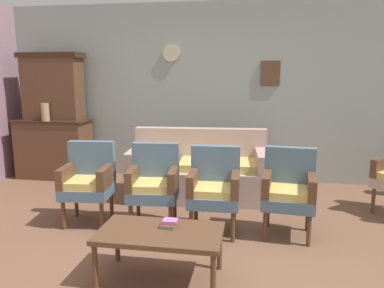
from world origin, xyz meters
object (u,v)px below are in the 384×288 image
object	(u,v)px
armchair_near_couch_end	(289,188)
vase_on_cabinet	(45,112)
armchair_row_middle	(88,179)
coffee_table	(160,236)
book_stack_on_table	(169,224)
armchair_by_doorway	(214,186)
floral_couch	(199,173)
side_cabinet	(54,148)
armchair_near_cabinet	(154,181)

from	to	relation	value
armchair_near_couch_end	vase_on_cabinet	bearing A→B (deg)	157.50
armchair_row_middle	coffee_table	xyz separation A→B (m)	(1.09, -1.06, -0.12)
armchair_row_middle	book_stack_on_table	distance (m)	1.51
vase_on_cabinet	armchair_row_middle	world-z (taller)	vase_on_cabinet
armchair_row_middle	armchair_by_doorway	distance (m)	1.41
floral_couch	side_cabinet	bearing A→B (deg)	166.30
armchair_row_middle	book_stack_on_table	bearing A→B (deg)	-40.50
vase_on_cabinet	armchair_near_cabinet	distance (m)	2.62
vase_on_cabinet	armchair_row_middle	xyz separation A→B (m)	(1.35, -1.49, -0.57)
vase_on_cabinet	armchair_near_cabinet	xyz separation A→B (m)	(2.10, -1.46, -0.57)
armchair_row_middle	coffee_table	bearing A→B (deg)	-44.02
armchair_by_doorway	coffee_table	distance (m)	1.08
side_cabinet	armchair_row_middle	xyz separation A→B (m)	(1.35, -1.67, 0.03)
armchair_row_middle	coffee_table	world-z (taller)	armchair_row_middle
armchair_near_couch_end	coffee_table	bearing A→B (deg)	-135.01
side_cabinet	armchair_near_couch_end	xyz separation A→B (m)	(3.52, -1.64, 0.03)
floral_couch	armchair_near_couch_end	bearing A→B (deg)	-43.76
side_cabinet	armchair_row_middle	size ratio (longest dim) A/B	1.28
floral_couch	coffee_table	world-z (taller)	floral_couch
coffee_table	book_stack_on_table	size ratio (longest dim) A/B	7.38
coffee_table	book_stack_on_table	distance (m)	0.12
floral_couch	armchair_row_middle	distance (m)	1.54
side_cabinet	floral_couch	bearing A→B (deg)	-13.70
armchair_near_cabinet	armchair_near_couch_end	size ratio (longest dim) A/B	1.00
vase_on_cabinet	coffee_table	distance (m)	3.60
armchair_by_doorway	book_stack_on_table	bearing A→B (deg)	-105.71
armchair_near_couch_end	book_stack_on_table	xyz separation A→B (m)	(-1.03, -1.01, -0.04)
armchair_by_doorway	armchair_near_couch_end	size ratio (longest dim) A/B	1.00
armchair_row_middle	armchair_near_couch_end	world-z (taller)	same
armchair_row_middle	armchair_near_cabinet	bearing A→B (deg)	2.00
vase_on_cabinet	armchair_near_couch_end	size ratio (longest dim) A/B	0.30
coffee_table	armchair_by_doorway	bearing A→B (deg)	72.65
floral_couch	vase_on_cabinet	bearing A→B (deg)	170.39
armchair_row_middle	armchair_near_couch_end	bearing A→B (deg)	0.71
floral_couch	armchair_row_middle	xyz separation A→B (m)	(-1.08, -1.08, 0.17)
coffee_table	book_stack_on_table	world-z (taller)	book_stack_on_table
side_cabinet	armchair_near_cabinet	size ratio (longest dim) A/B	1.28
armchair_near_cabinet	book_stack_on_table	distance (m)	1.08
armchair_near_couch_end	book_stack_on_table	bearing A→B (deg)	-135.66
coffee_table	vase_on_cabinet	bearing A→B (deg)	133.85
armchair_by_doorway	coffee_table	bearing A→B (deg)	-107.35
armchair_row_middle	book_stack_on_table	xyz separation A→B (m)	(1.15, -0.98, -0.04)
armchair_row_middle	book_stack_on_table	size ratio (longest dim) A/B	6.64
vase_on_cabinet	book_stack_on_table	distance (m)	3.56
armchair_by_doorway	side_cabinet	bearing A→B (deg)	148.39
armchair_near_couch_end	armchair_row_middle	bearing A→B (deg)	-179.29
armchair_near_cabinet	armchair_near_couch_end	distance (m)	1.43
vase_on_cabinet	armchair_near_cabinet	bearing A→B (deg)	-34.89
side_cabinet	vase_on_cabinet	xyz separation A→B (m)	(-0.01, -0.18, 0.60)
armchair_by_doorway	armchair_near_cabinet	bearing A→B (deg)	175.21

